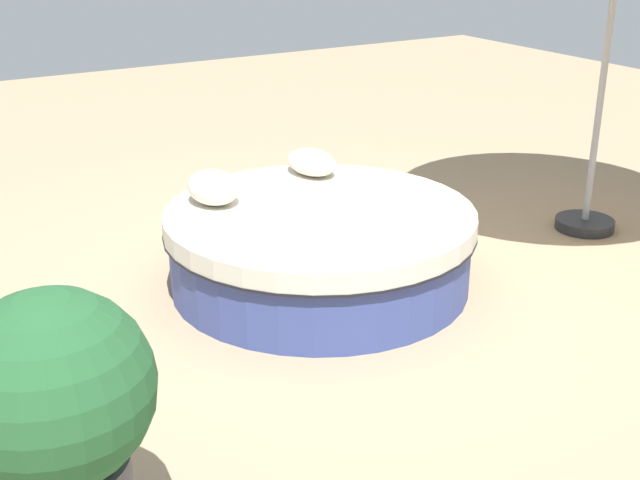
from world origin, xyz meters
TOP-DOWN VIEW (x-y plane):
  - ground_plane at (0.00, 0.00)m, footprint 16.00×16.00m
  - round_bed at (0.00, 0.00)m, footprint 1.99×1.99m
  - throw_pillow_0 at (0.67, -0.34)m, footprint 0.45×0.30m
  - throw_pillow_1 at (0.47, 0.52)m, footprint 0.41×0.31m
  - planter at (-1.62, 2.07)m, footprint 0.72×0.72m

SIDE VIEW (x-z plane):
  - ground_plane at x=0.00m, z-range 0.00..0.00m
  - round_bed at x=0.00m, z-range 0.01..0.52m
  - throw_pillow_0 at x=0.67m, z-range 0.52..0.69m
  - throw_pillow_1 at x=0.47m, z-range 0.52..0.73m
  - planter at x=-1.62m, z-range 0.08..1.19m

